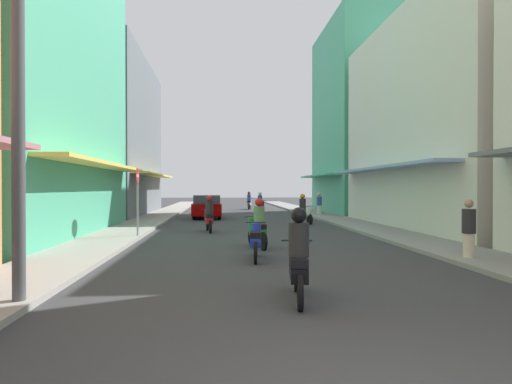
# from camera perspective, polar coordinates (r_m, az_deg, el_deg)

# --- Properties ---
(ground_plane) EXTENTS (117.88, 117.88, 0.00)m
(ground_plane) POSITION_cam_1_polar(r_m,az_deg,el_deg) (25.96, -1.64, -3.65)
(ground_plane) COLOR #38383A
(sidewalk_left) EXTENTS (2.13, 61.58, 0.12)m
(sidewalk_left) POSITION_cam_1_polar(r_m,az_deg,el_deg) (26.22, -13.52, -3.49)
(sidewalk_left) COLOR #9E9991
(sidewalk_left) RESTS_ON ground
(sidewalk_right) EXTENTS (2.13, 61.58, 0.12)m
(sidewalk_right) POSITION_cam_1_polar(r_m,az_deg,el_deg) (26.80, 9.99, -3.39)
(sidewalk_right) COLOR gray
(sidewalk_right) RESTS_ON ground
(building_left_mid) EXTENTS (7.05, 12.51, 16.29)m
(building_left_mid) POSITION_cam_1_polar(r_m,az_deg,el_deg) (20.28, -29.50, 18.40)
(building_left_mid) COLOR #4CB28C
(building_left_mid) RESTS_ON ground
(building_left_far) EXTENTS (7.05, 13.68, 10.81)m
(building_left_far) POSITION_cam_1_polar(r_m,az_deg,el_deg) (32.28, -19.31, 6.75)
(building_left_far) COLOR slate
(building_left_far) RESTS_ON ground
(building_right_mid) EXTENTS (7.05, 13.38, 9.89)m
(building_right_mid) POSITION_cam_1_polar(r_m,az_deg,el_deg) (22.43, 24.56, 8.30)
(building_right_mid) COLOR silver
(building_right_mid) RESTS_ON ground
(building_right_far) EXTENTS (7.05, 9.68, 14.00)m
(building_right_far) POSITION_cam_1_polar(r_m,az_deg,el_deg) (33.95, 14.15, 9.16)
(building_right_far) COLOR #4CB28C
(building_right_far) RESTS_ON ground
(motorbike_green) EXTENTS (0.64, 1.78, 1.58)m
(motorbike_green) POSITION_cam_1_polar(r_m,az_deg,el_deg) (13.72, 0.19, -4.44)
(motorbike_green) COLOR black
(motorbike_green) RESTS_ON ground
(motorbike_blue) EXTENTS (0.55, 1.81, 0.96)m
(motorbike_blue) POSITION_cam_1_polar(r_m,az_deg,el_deg) (11.52, -0.02, -6.40)
(motorbike_blue) COLOR black
(motorbike_blue) RESTS_ON ground
(motorbike_black) EXTENTS (0.55, 1.81, 1.58)m
(motorbike_black) POSITION_cam_1_polar(r_m,az_deg,el_deg) (7.39, 5.58, -8.74)
(motorbike_black) COLOR black
(motorbike_black) RESTS_ON ground
(motorbike_maroon) EXTENTS (0.58, 1.80, 1.58)m
(motorbike_maroon) POSITION_cam_1_polar(r_m,az_deg,el_deg) (32.95, 0.60, -1.53)
(motorbike_maroon) COLOR black
(motorbike_maroon) RESTS_ON ground
(motorbike_white) EXTENTS (0.68, 1.77, 1.58)m
(motorbike_white) POSITION_cam_1_polar(r_m,az_deg,el_deg) (23.09, 6.33, -2.42)
(motorbike_white) COLOR black
(motorbike_white) RESTS_ON ground
(motorbike_red) EXTENTS (0.55, 1.81, 1.58)m
(motorbike_red) POSITION_cam_1_polar(r_m,az_deg,el_deg) (18.75, -6.22, -3.11)
(motorbike_red) COLOR black
(motorbike_red) RESTS_ON ground
(motorbike_silver) EXTENTS (0.59, 1.80, 1.58)m
(motorbike_silver) POSITION_cam_1_polar(r_m,az_deg,el_deg) (38.02, -0.89, -1.25)
(motorbike_silver) COLOR black
(motorbike_silver) RESTS_ON ground
(parked_car) EXTENTS (1.81, 4.12, 1.45)m
(parked_car) POSITION_cam_1_polar(r_m,az_deg,el_deg) (27.18, -6.45, -1.90)
(parked_car) COLOR #8C0000
(parked_car) RESTS_ON ground
(pedestrian_far) EXTENTS (0.44, 0.44, 1.62)m
(pedestrian_far) POSITION_cam_1_polar(r_m,az_deg,el_deg) (29.83, 8.32, -1.35)
(pedestrian_far) COLOR beige
(pedestrian_far) RESTS_ON ground
(pedestrian_foreground) EXTENTS (0.34, 0.34, 1.61)m
(pedestrian_foreground) POSITION_cam_1_polar(r_m,az_deg,el_deg) (12.39, 26.19, -4.59)
(pedestrian_foreground) COLOR beige
(pedestrian_foreground) RESTS_ON ground
(utility_pole) EXTENTS (0.20, 1.20, 6.76)m
(utility_pole) POSITION_cam_1_polar(r_m,az_deg,el_deg) (7.94, -28.81, 11.82)
(utility_pole) COLOR #4C4C4F
(utility_pole) RESTS_ON ground
(street_sign_no_entry) EXTENTS (0.07, 0.60, 2.65)m
(street_sign_no_entry) POSITION_cam_1_polar(r_m,az_deg,el_deg) (16.75, -15.32, -0.09)
(street_sign_no_entry) COLOR gray
(street_sign_no_entry) RESTS_ON ground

